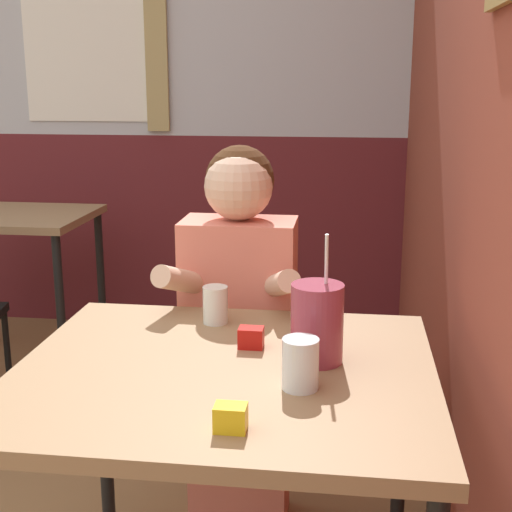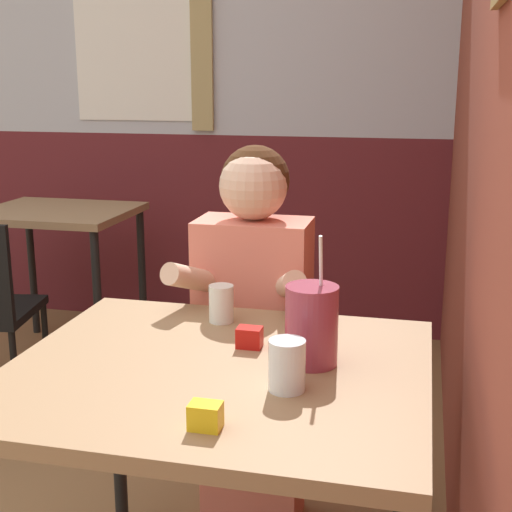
{
  "view_description": "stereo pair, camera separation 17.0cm",
  "coord_description": "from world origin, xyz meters",
  "px_view_note": "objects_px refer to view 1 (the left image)",
  "views": [
    {
      "loc": [
        1.04,
        -1.08,
        1.4
      ],
      "look_at": [
        0.83,
        0.56,
        0.99
      ],
      "focal_mm": 50.0,
      "sensor_mm": 36.0,
      "label": 1
    },
    {
      "loc": [
        1.21,
        -1.05,
        1.4
      ],
      "look_at": [
        0.83,
        0.56,
        0.99
      ],
      "focal_mm": 50.0,
      "sensor_mm": 36.0,
      "label": 2
    }
  ],
  "objects_px": {
    "person_seated": "(239,334)",
    "background_table": "(14,234)",
    "cocktail_pitcher": "(317,323)",
    "main_table": "(225,397)"
  },
  "relations": [
    {
      "from": "person_seated",
      "to": "background_table",
      "type": "bearing_deg",
      "value": 138.05
    },
    {
      "from": "person_seated",
      "to": "cocktail_pitcher",
      "type": "distance_m",
      "value": 0.62
    },
    {
      "from": "background_table",
      "to": "cocktail_pitcher",
      "type": "relative_size",
      "value": 2.55
    },
    {
      "from": "main_table",
      "to": "cocktail_pitcher",
      "type": "distance_m",
      "value": 0.27
    },
    {
      "from": "main_table",
      "to": "person_seated",
      "type": "distance_m",
      "value": 0.58
    },
    {
      "from": "main_table",
      "to": "background_table",
      "type": "xyz_separation_m",
      "value": [
        -1.35,
        1.74,
        -0.03
      ]
    },
    {
      "from": "person_seated",
      "to": "cocktail_pitcher",
      "type": "xyz_separation_m",
      "value": [
        0.26,
        -0.51,
        0.22
      ]
    },
    {
      "from": "main_table",
      "to": "background_table",
      "type": "height_order",
      "value": "same"
    },
    {
      "from": "cocktail_pitcher",
      "to": "person_seated",
      "type": "bearing_deg",
      "value": 116.83
    },
    {
      "from": "main_table",
      "to": "person_seated",
      "type": "xyz_separation_m",
      "value": [
        -0.06,
        0.58,
        -0.06
      ]
    }
  ]
}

